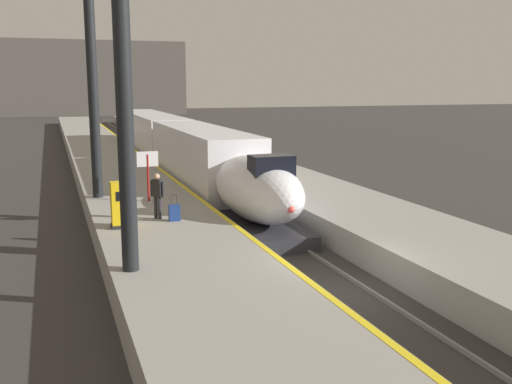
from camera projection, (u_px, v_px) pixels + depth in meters
ground_plane at (343, 293)px, 17.05m from camera, size 260.00×260.00×0.00m
platform_left at (112, 168)px, 38.63m from camera, size 4.80×110.00×1.05m
platform_right at (230, 163)px, 41.25m from camera, size 4.80×110.00×1.05m
platform_left_safety_stripe at (147, 159)px, 39.27m from camera, size 0.20×107.80×0.01m
rail_main_left at (155, 167)px, 42.33m from camera, size 0.08×110.00×0.12m
rail_main_right at (176, 166)px, 42.82m from camera, size 0.08×110.00×0.12m
highspeed_train_main at (179, 148)px, 37.75m from camera, size 2.92×38.50×3.60m
station_column_near at (124, 49)px, 14.78m from camera, size 4.00×0.68×9.45m
station_column_mid at (91, 59)px, 24.92m from camera, size 4.00×0.68×9.95m
passenger_near_edge at (157, 192)px, 21.65m from camera, size 0.44×0.42×1.69m
rolling_suitcase at (174, 213)px, 21.42m from camera, size 0.40×0.22×0.98m
ticket_machine_yellow at (122, 206)px, 20.39m from camera, size 0.76×0.62×1.60m
departure_info_board at (148, 166)px, 24.85m from camera, size 0.90×0.10×2.12m
terminus_back_wall at (91, 78)px, 110.52m from camera, size 36.00×2.00×14.00m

